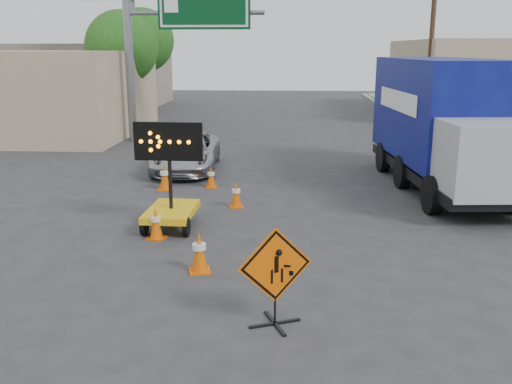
# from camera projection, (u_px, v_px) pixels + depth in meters

# --- Properties ---
(ground) EXTENTS (100.00, 100.00, 0.00)m
(ground) POSITION_uv_depth(u_px,v_px,m) (238.00, 340.00, 8.32)
(ground) COLOR #2D2D30
(ground) RESTS_ON ground
(curb_right) EXTENTS (0.40, 60.00, 0.12)m
(curb_right) POSITION_uv_depth(u_px,v_px,m) (456.00, 155.00, 22.37)
(curb_right) COLOR gray
(curb_right) RESTS_ON ground
(storefront_left_far) EXTENTS (12.00, 10.00, 4.40)m
(storefront_left_far) POSITION_uv_depth(u_px,v_px,m) (77.00, 75.00, 41.58)
(storefront_left_far) COLOR gray
(storefront_left_far) RESTS_ON ground
(building_right_far) EXTENTS (10.00, 14.00, 4.60)m
(building_right_far) POSITION_uv_depth(u_px,v_px,m) (487.00, 78.00, 35.98)
(building_right_far) COLOR tan
(building_right_far) RESTS_ON ground
(highway_gantry) EXTENTS (6.18, 0.38, 6.90)m
(highway_gantry) POSITION_uv_depth(u_px,v_px,m) (174.00, 26.00, 24.71)
(highway_gantry) COLOR slate
(highway_gantry) RESTS_ON ground
(utility_pole_far) EXTENTS (1.80, 0.26, 9.00)m
(utility_pole_far) POSITION_uv_depth(u_px,v_px,m) (432.00, 37.00, 29.89)
(utility_pole_far) COLOR #4C3420
(utility_pole_far) RESTS_ON ground
(tree_left_near) EXTENTS (3.71, 3.71, 6.03)m
(tree_left_near) POSITION_uv_depth(u_px,v_px,m) (122.00, 47.00, 29.06)
(tree_left_near) COLOR #4C3420
(tree_left_near) RESTS_ON ground
(tree_left_far) EXTENTS (4.10, 4.10, 6.66)m
(tree_left_far) POSITION_uv_depth(u_px,v_px,m) (142.00, 40.00, 36.76)
(tree_left_far) COLOR #4C3420
(tree_left_far) RESTS_ON ground
(construction_sign) EXTENTS (1.10, 0.79, 1.57)m
(construction_sign) POSITION_uv_depth(u_px,v_px,m) (275.00, 274.00, 8.57)
(construction_sign) COLOR black
(construction_sign) RESTS_ON ground
(arrow_board) EXTENTS (1.59, 1.79, 2.51)m
(arrow_board) POSITION_uv_depth(u_px,v_px,m) (171.00, 204.00, 13.38)
(arrow_board) COLOR #ECB20D
(arrow_board) RESTS_ON ground
(pickup_truck) EXTENTS (2.38, 4.68, 1.27)m
(pickup_truck) POSITION_uv_depth(u_px,v_px,m) (186.00, 152.00, 19.68)
(pickup_truck) COLOR #AAADB1
(pickup_truck) RESTS_ON ground
(box_truck) EXTENTS (3.12, 8.24, 3.83)m
(box_truck) POSITION_uv_depth(u_px,v_px,m) (444.00, 131.00, 16.91)
(box_truck) COLOR black
(box_truck) RESTS_ON ground
(cone_a) EXTENTS (0.49, 0.49, 0.80)m
(cone_a) POSITION_uv_depth(u_px,v_px,m) (199.00, 252.00, 10.76)
(cone_a) COLOR #DD5604
(cone_a) RESTS_ON ground
(cone_b) EXTENTS (0.47, 0.47, 0.73)m
(cone_b) POSITION_uv_depth(u_px,v_px,m) (156.00, 223.00, 12.63)
(cone_b) COLOR #DD5604
(cone_b) RESTS_ON ground
(cone_c) EXTENTS (0.46, 0.46, 0.70)m
(cone_c) POSITION_uv_depth(u_px,v_px,m) (236.00, 194.00, 15.17)
(cone_c) COLOR #DD5604
(cone_c) RESTS_ON ground
(cone_d) EXTENTS (0.42, 0.42, 0.81)m
(cone_d) POSITION_uv_depth(u_px,v_px,m) (165.00, 177.00, 17.00)
(cone_d) COLOR #DD5604
(cone_d) RESTS_ON ground
(cone_e) EXTENTS (0.41, 0.41, 0.67)m
(cone_e) POSITION_uv_depth(u_px,v_px,m) (211.00, 177.00, 17.31)
(cone_e) COLOR #DD5604
(cone_e) RESTS_ON ground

